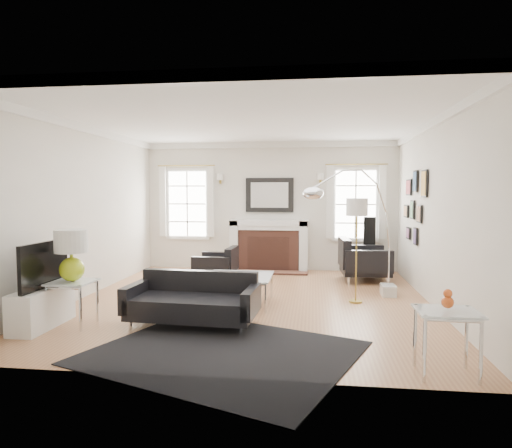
# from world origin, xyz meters

# --- Properties ---
(floor) EXTENTS (6.00, 6.00, 0.00)m
(floor) POSITION_xyz_m (0.00, 0.00, 0.00)
(floor) COLOR #9D6441
(floor) RESTS_ON ground
(back_wall) EXTENTS (5.50, 0.04, 2.80)m
(back_wall) POSITION_xyz_m (0.00, 3.00, 1.40)
(back_wall) COLOR beige
(back_wall) RESTS_ON floor
(front_wall) EXTENTS (5.50, 0.04, 2.80)m
(front_wall) POSITION_xyz_m (0.00, -3.00, 1.40)
(front_wall) COLOR beige
(front_wall) RESTS_ON floor
(left_wall) EXTENTS (0.04, 6.00, 2.80)m
(left_wall) POSITION_xyz_m (-2.75, 0.00, 1.40)
(left_wall) COLOR beige
(left_wall) RESTS_ON floor
(right_wall) EXTENTS (0.04, 6.00, 2.80)m
(right_wall) POSITION_xyz_m (2.75, 0.00, 1.40)
(right_wall) COLOR beige
(right_wall) RESTS_ON floor
(ceiling) EXTENTS (5.50, 6.00, 0.02)m
(ceiling) POSITION_xyz_m (0.00, 0.00, 2.80)
(ceiling) COLOR white
(ceiling) RESTS_ON back_wall
(crown_molding) EXTENTS (5.50, 6.00, 0.12)m
(crown_molding) POSITION_xyz_m (0.00, 0.00, 2.74)
(crown_molding) COLOR white
(crown_molding) RESTS_ON back_wall
(fireplace) EXTENTS (1.70, 0.69, 1.11)m
(fireplace) POSITION_xyz_m (0.00, 2.79, 0.54)
(fireplace) COLOR white
(fireplace) RESTS_ON floor
(mantel_mirror) EXTENTS (1.05, 0.07, 0.75)m
(mantel_mirror) POSITION_xyz_m (0.00, 2.95, 1.65)
(mantel_mirror) COLOR black
(mantel_mirror) RESTS_ON back_wall
(window_left) EXTENTS (1.24, 0.15, 1.62)m
(window_left) POSITION_xyz_m (-1.85, 2.95, 1.46)
(window_left) COLOR white
(window_left) RESTS_ON back_wall
(window_right) EXTENTS (1.24, 0.15, 1.62)m
(window_right) POSITION_xyz_m (1.85, 2.95, 1.46)
(window_right) COLOR white
(window_right) RESTS_ON back_wall
(gallery_wall) EXTENTS (0.04, 1.73, 1.29)m
(gallery_wall) POSITION_xyz_m (2.72, 1.30, 1.53)
(gallery_wall) COLOR black
(gallery_wall) RESTS_ON right_wall
(tv_unit) EXTENTS (0.35, 1.00, 1.09)m
(tv_unit) POSITION_xyz_m (-2.44, -1.70, 0.33)
(tv_unit) COLOR white
(tv_unit) RESTS_ON floor
(area_rug) EXTENTS (3.25, 3.00, 0.01)m
(area_rug) POSITION_xyz_m (0.01, -2.34, 0.01)
(area_rug) COLOR black
(area_rug) RESTS_ON floor
(sofa) EXTENTS (1.72, 0.87, 0.55)m
(sofa) POSITION_xyz_m (-0.57, -1.35, 0.30)
(sofa) COLOR black
(sofa) RESTS_ON floor
(armchair_left) EXTENTS (0.77, 0.85, 0.55)m
(armchair_left) POSITION_xyz_m (-0.84, 1.46, 0.31)
(armchair_left) COLOR black
(armchair_left) RESTS_ON floor
(armchair_right) EXTENTS (0.96, 1.06, 0.68)m
(armchair_right) POSITION_xyz_m (1.88, 1.91, 0.38)
(armchair_right) COLOR black
(armchair_right) RESTS_ON floor
(coffee_table) EXTENTS (0.99, 0.99, 0.44)m
(coffee_table) POSITION_xyz_m (-0.16, -0.22, 0.41)
(coffee_table) COLOR silver
(coffee_table) RESTS_ON floor
(side_table_left) EXTENTS (0.52, 0.52, 0.58)m
(side_table_left) POSITION_xyz_m (-2.09, -1.59, 0.47)
(side_table_left) COLOR silver
(side_table_left) RESTS_ON floor
(nesting_table) EXTENTS (0.56, 0.47, 0.62)m
(nesting_table) POSITION_xyz_m (2.20, -2.65, 0.49)
(nesting_table) COLOR silver
(nesting_table) RESTS_ON floor
(gourd_lamp) EXTENTS (0.41, 0.41, 0.66)m
(gourd_lamp) POSITION_xyz_m (-2.09, -1.59, 0.96)
(gourd_lamp) COLOR #B3CA19
(gourd_lamp) RESTS_ON side_table_left
(orange_vase) EXTENTS (0.11, 0.11, 0.18)m
(orange_vase) POSITION_xyz_m (2.20, -2.65, 0.72)
(orange_vase) COLOR #CD4E1A
(orange_vase) RESTS_ON nesting_table
(arc_floor_lamp) EXTENTS (1.51, 1.40, 2.14)m
(arc_floor_lamp) POSITION_xyz_m (1.57, 0.13, 1.16)
(arc_floor_lamp) COLOR silver
(arc_floor_lamp) RESTS_ON floor
(stick_floor_lamp) EXTENTS (0.33, 0.33, 1.62)m
(stick_floor_lamp) POSITION_xyz_m (1.62, 0.12, 1.40)
(stick_floor_lamp) COLOR #A48939
(stick_floor_lamp) RESTS_ON floor
(speaker_tower) EXTENTS (0.27, 0.27, 1.20)m
(speaker_tower) POSITION_xyz_m (2.12, 2.65, 0.60)
(speaker_tower) COLOR black
(speaker_tower) RESTS_ON floor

